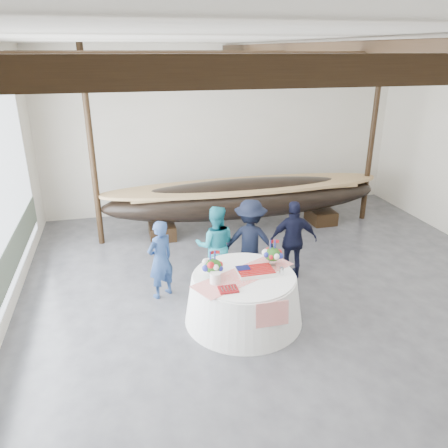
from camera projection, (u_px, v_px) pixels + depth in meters
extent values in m
cube|color=#3D3D42|center=(307.00, 319.00, 7.58)|extent=(10.00, 12.00, 0.01)
cube|color=silver|center=(224.00, 131.00, 12.15)|extent=(10.00, 0.02, 4.50)
cube|color=white|center=(330.00, 38.00, 5.90)|extent=(10.00, 12.00, 0.01)
cube|color=black|center=(367.00, 59.00, 5.10)|extent=(9.80, 0.12, 0.18)
cube|color=black|center=(288.00, 56.00, 7.35)|extent=(9.80, 0.12, 0.18)
cube|color=black|center=(246.00, 55.00, 9.60)|extent=(9.80, 0.12, 0.18)
cube|color=black|center=(329.00, 48.00, 5.95)|extent=(0.15, 11.76, 0.15)
cylinder|color=black|center=(92.00, 151.00, 9.73)|extent=(0.14, 0.14, 4.50)
cylinder|color=black|center=(372.00, 137.00, 11.29)|extent=(0.14, 0.14, 4.50)
cube|color=#596654|center=(2.00, 280.00, 7.05)|extent=(0.02, 7.00, 0.60)
cube|color=black|center=(162.00, 230.00, 10.83)|extent=(0.62, 0.80, 0.36)
cube|color=black|center=(321.00, 216.00, 11.78)|extent=(0.62, 0.80, 0.36)
ellipsoid|color=black|center=(245.00, 198.00, 11.06)|extent=(7.14, 1.43, 0.98)
cube|color=#9E7A4C|center=(245.00, 188.00, 10.96)|extent=(5.71, 0.94, 0.05)
cone|color=white|center=(244.00, 298.00, 7.44)|extent=(2.02, 2.02, 0.83)
cylinder|color=white|center=(244.00, 276.00, 7.28)|extent=(1.71, 1.71, 0.04)
cube|color=red|center=(244.00, 275.00, 7.27)|extent=(1.91, 1.32, 0.01)
cube|color=white|center=(255.00, 272.00, 7.30)|extent=(0.60, 0.40, 0.07)
cylinder|color=white|center=(215.00, 278.00, 6.99)|extent=(0.18, 0.18, 0.18)
cylinder|color=white|center=(208.00, 265.00, 7.41)|extent=(0.18, 0.18, 0.18)
cube|color=maroon|center=(228.00, 289.00, 6.80)|extent=(0.30, 0.24, 0.03)
cone|color=silver|center=(281.00, 271.00, 7.28)|extent=(0.09, 0.09, 0.12)
imported|color=navy|center=(160.00, 259.00, 8.04)|extent=(0.66, 0.61, 1.52)
imported|color=teal|center=(215.00, 245.00, 8.50)|extent=(0.90, 0.77, 1.61)
imported|color=black|center=(250.00, 241.00, 8.59)|extent=(1.25, 0.97, 1.70)
imported|color=black|center=(293.00, 240.00, 8.72)|extent=(1.01, 0.55, 1.63)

